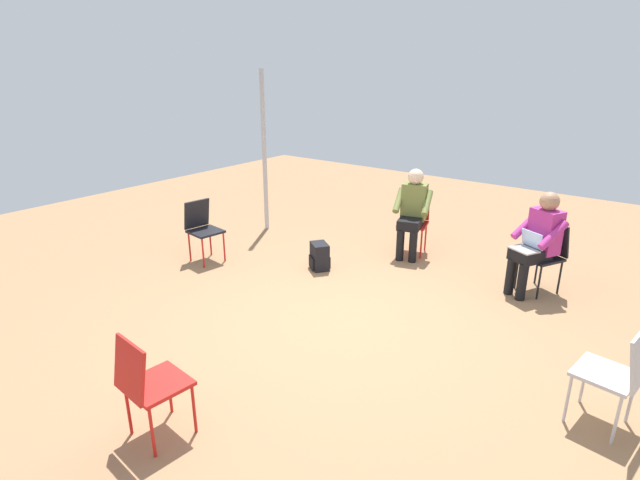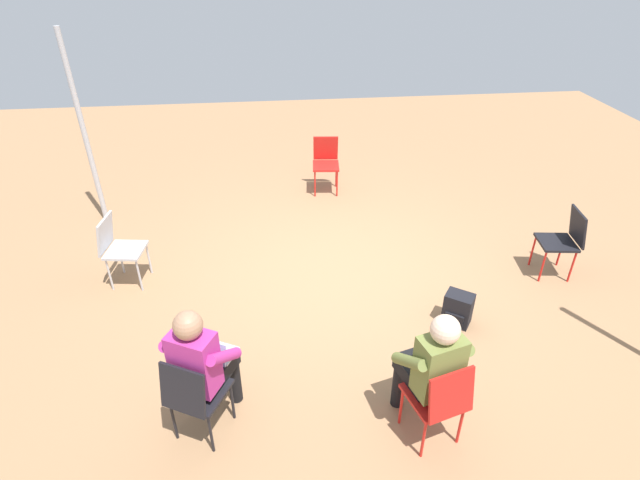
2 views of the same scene
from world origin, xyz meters
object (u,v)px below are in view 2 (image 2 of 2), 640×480
object	(u,v)px
chair_south	(118,246)
chair_east	(440,398)
chair_southeast	(194,393)
chair_west	(326,160)
person_with_laptop	(203,360)
person_in_olive	(431,364)
backpack_near_laptop_user	(458,310)
chair_north	(564,238)

from	to	relation	value
chair_south	chair_east	distance (m)	3.87
chair_southeast	chair_east	xyz separation A→B (m)	(0.25, 1.88, 0.00)
chair_west	person_with_laptop	xyz separation A→B (m)	(4.27, -1.49, 0.20)
person_with_laptop	person_in_olive	xyz separation A→B (m)	(0.25, 1.75, 0.00)
person_with_laptop	backpack_near_laptop_user	size ratio (longest dim) A/B	3.44
chair_south	chair_east	bearing A→B (deg)	57.97
chair_east	chair_west	bearing A→B (deg)	78.06
chair_west	chair_north	bearing A→B (deg)	139.41
chair_west	person_with_laptop	size ratio (longest dim) A/B	0.69
chair_north	chair_south	bearing A→B (deg)	92.92
chair_southeast	chair_north	world-z (taller)	same
person_in_olive	backpack_near_laptop_user	bearing A→B (deg)	43.31
chair_southeast	person_with_laptop	world-z (taller)	person_with_laptop
chair_southeast	chair_south	size ratio (longest dim) A/B	1.00
chair_west	chair_north	world-z (taller)	same
chair_southeast	chair_east	bearing A→B (deg)	19.38
chair_south	person_with_laptop	bearing A→B (deg)	36.98
chair_west	person_in_olive	world-z (taller)	person_in_olive
person_with_laptop	person_in_olive	world-z (taller)	same
chair_west	person_in_olive	xyz separation A→B (m)	(4.51, 0.27, 0.20)
person_with_laptop	person_in_olive	size ratio (longest dim) A/B	1.00
chair_west	person_in_olive	size ratio (longest dim) A/B	0.69
chair_east	person_in_olive	bearing A→B (deg)	90.00
chair_west	person_with_laptop	bearing A→B (deg)	76.35
chair_north	person_with_laptop	xyz separation A→B (m)	(1.69, -3.96, 0.20)
chair_east	person_in_olive	xyz separation A→B (m)	(-0.16, -0.05, 0.20)
chair_east	chair_south	bearing A→B (deg)	123.91
chair_south	person_with_laptop	world-z (taller)	person_with_laptop
chair_east	person_with_laptop	size ratio (longest dim) A/B	0.69
chair_southeast	chair_north	xyz separation A→B (m)	(-1.84, 4.04, 0.00)
person_in_olive	chair_southeast	bearing A→B (deg)	161.31
chair_southeast	person_in_olive	bearing A→B (deg)	24.16
chair_southeast	chair_south	world-z (taller)	same
chair_east	person_with_laptop	distance (m)	1.86
chair_southeast	chair_south	distance (m)	2.49
chair_southeast	chair_east	world-z (taller)	same
chair_north	chair_east	distance (m)	3.01
chair_south	backpack_near_laptop_user	distance (m)	3.81
chair_south	chair_north	size ratio (longest dim) A/B	1.00
person_in_olive	backpack_near_laptop_user	world-z (taller)	person_in_olive
chair_east	backpack_near_laptop_user	distance (m)	1.56
chair_east	person_in_olive	world-z (taller)	person_in_olive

